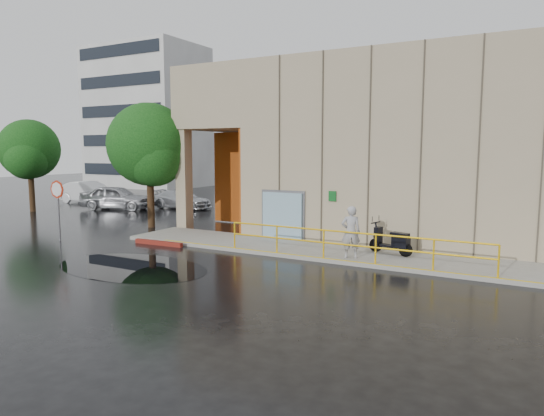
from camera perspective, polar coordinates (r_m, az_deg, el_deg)
The scene contains 15 objects.
ground at distance 16.57m, azimuth -8.94°, elevation -7.18°, with size 120.00×120.00×0.00m, color black.
sidewalk at distance 18.59m, azimuth 9.69°, elevation -5.42°, with size 20.00×3.00×0.15m, color gray.
building at distance 24.16m, azimuth 17.46°, elevation 7.03°, with size 20.00×10.17×8.00m.
guardrail at distance 17.14m, azimuth 9.04°, elevation -4.39°, with size 9.56×0.06×1.03m.
distant_building at distance 55.69m, azimuth -14.45°, elevation 10.23°, with size 12.00×8.08×15.00m.
person at distance 17.46m, azimuth 9.25°, elevation -2.81°, with size 0.69×0.45×1.88m, color #ACACB1.
scooter at distance 18.41m, azimuth 13.85°, elevation -2.91°, with size 1.82×1.04×1.37m.
stop_sign at distance 23.18m, azimuth -23.92°, elevation 1.19°, with size 0.81×0.11×2.69m.
red_curb at distance 21.07m, azimuth -13.21°, elevation -4.02°, with size 2.40×0.18×0.18m, color maroon.
puddle at distance 17.42m, azimuth -16.21°, elevation -6.67°, with size 5.89×3.62×0.01m, color black.
car_a at distance 34.35m, azimuth -17.84°, elevation 1.19°, with size 1.92×4.78×1.63m, color #A9ABB0.
car_b at distance 39.26m, azimuth -20.71°, elevation 1.75°, with size 1.73×4.96×1.63m, color white.
car_c at distance 33.77m, azimuth -10.59°, elevation 1.00°, with size 1.76×4.34×1.26m, color silver.
tree_near at distance 25.55m, azimuth -14.11°, elevation 6.88°, with size 4.23×4.23×6.39m.
tree_far at distance 34.96m, azimuth -26.71°, elevation 5.95°, with size 3.81×3.84×5.96m.
Camera 1 is at (9.87, -12.70, 3.99)m, focal length 32.00 mm.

